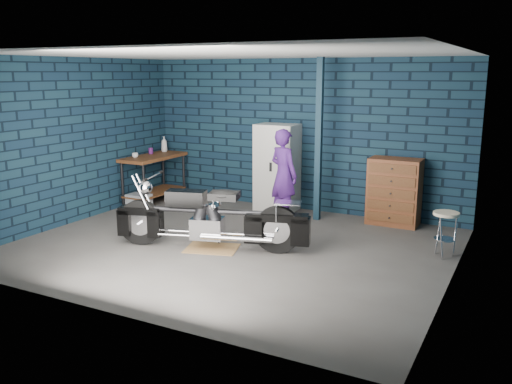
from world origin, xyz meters
TOP-DOWN VIEW (x-y plane):
  - ground at (0.00, 0.00)m, footprint 6.00×6.00m
  - room_walls at (0.00, 0.55)m, footprint 6.02×5.01m
  - support_post at (0.55, 1.95)m, footprint 0.10×0.10m
  - workbench at (-2.68, 1.67)m, footprint 0.60×1.40m
  - drip_mat at (-0.20, -0.22)m, footprint 0.86×0.73m
  - motorcycle at (-0.20, -0.22)m, footprint 2.45×1.29m
  - person at (0.05, 1.66)m, footprint 0.67×0.56m
  - storage_bin at (-2.66, 1.17)m, footprint 0.41×0.29m
  - locker at (-0.35, 2.23)m, footprint 0.73×0.52m
  - tool_chest at (1.77, 2.23)m, footprint 0.82×0.46m
  - shop_stool at (2.78, 0.94)m, footprint 0.44×0.44m
  - cup_a at (-2.81, 1.30)m, footprint 0.14×0.14m
  - mug_purple at (-2.86, 1.82)m, footprint 0.10×0.10m
  - bottle at (-2.81, 2.19)m, footprint 0.14×0.14m

SIDE VIEW (x-z plane):
  - ground at x=0.00m, z-range 0.00..0.00m
  - drip_mat at x=-0.20m, z-range 0.00..0.01m
  - storage_bin at x=-2.66m, z-range 0.00..0.26m
  - shop_stool at x=2.78m, z-range 0.00..0.63m
  - workbench at x=-2.68m, z-range 0.00..0.91m
  - motorcycle at x=-0.20m, z-range 0.00..1.04m
  - tool_chest at x=1.77m, z-range 0.00..1.10m
  - person at x=0.05m, z-range 0.00..1.55m
  - locker at x=-0.35m, z-range 0.00..1.56m
  - cup_a at x=-2.81m, z-range 0.91..1.00m
  - mug_purple at x=-2.86m, z-range 0.91..1.03m
  - bottle at x=-2.81m, z-range 0.91..1.22m
  - support_post at x=0.55m, z-range 0.00..2.70m
  - room_walls at x=0.00m, z-range 0.55..3.26m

